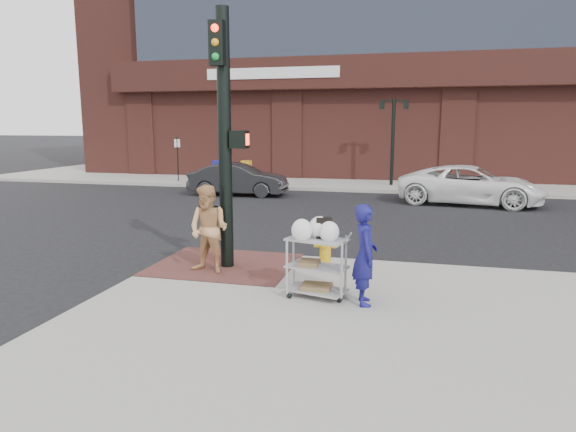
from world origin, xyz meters
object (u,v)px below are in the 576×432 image
(pedestrian_tan, at_px, (209,229))
(utility_cart, at_px, (317,261))
(traffic_signal_pole, at_px, (225,133))
(fire_hydrant, at_px, (325,246))
(woman_blue, at_px, (365,255))
(sedan_dark, at_px, (238,179))
(lamp_post, at_px, (393,132))
(minivan_white, at_px, (471,185))

(pedestrian_tan, xyz_separation_m, utility_cart, (2.28, -0.89, -0.25))
(traffic_signal_pole, xyz_separation_m, fire_hydrant, (1.95, 0.25, -2.20))
(woman_blue, xyz_separation_m, sedan_dark, (-6.60, 12.58, -0.28))
(sedan_dark, bearing_deg, lamp_post, -59.00)
(lamp_post, distance_m, woman_blue, 16.82)
(sedan_dark, distance_m, utility_cart, 13.72)
(lamp_post, xyz_separation_m, traffic_signal_pole, (-2.48, -15.23, 0.21))
(lamp_post, xyz_separation_m, sedan_dark, (-6.19, -4.15, -1.94))
(minivan_white, bearing_deg, lamp_post, 44.74)
(traffic_signal_pole, height_order, sedan_dark, traffic_signal_pole)
(fire_hydrant, bearing_deg, sedan_dark, 117.58)
(utility_cart, bearing_deg, sedan_dark, 114.98)
(sedan_dark, bearing_deg, utility_cart, -157.86)
(woman_blue, relative_size, fire_hydrant, 1.71)
(traffic_signal_pole, distance_m, pedestrian_tan, 1.90)
(woman_blue, height_order, pedestrian_tan, pedestrian_tan)
(lamp_post, xyz_separation_m, fire_hydrant, (-0.53, -14.98, -1.99))
(pedestrian_tan, distance_m, sedan_dark, 12.07)
(traffic_signal_pole, distance_m, sedan_dark, 11.88)
(sedan_dark, bearing_deg, minivan_white, -94.26)
(woman_blue, relative_size, utility_cart, 1.21)
(traffic_signal_pole, xyz_separation_m, woman_blue, (2.88, -1.50, -1.87))
(traffic_signal_pole, relative_size, woman_blue, 3.09)
(woman_blue, xyz_separation_m, pedestrian_tan, (-3.08, 1.04, 0.05))
(minivan_white, bearing_deg, traffic_signal_pole, 161.63)
(sedan_dark, height_order, utility_cart, utility_cart)
(utility_cart, bearing_deg, lamp_post, 88.63)
(minivan_white, relative_size, utility_cart, 3.93)
(traffic_signal_pole, bearing_deg, utility_cart, -33.05)
(woman_blue, distance_m, sedan_dark, 14.21)
(lamp_post, bearing_deg, fire_hydrant, -92.03)
(traffic_signal_pole, bearing_deg, fire_hydrant, 7.29)
(sedan_dark, relative_size, minivan_white, 0.79)
(traffic_signal_pole, xyz_separation_m, sedan_dark, (-3.71, 11.08, -2.15))
(pedestrian_tan, height_order, utility_cart, pedestrian_tan)
(pedestrian_tan, distance_m, fire_hydrant, 2.29)
(pedestrian_tan, bearing_deg, woman_blue, -8.11)
(traffic_signal_pole, xyz_separation_m, pedestrian_tan, (-0.20, -0.46, -1.83))
(lamp_post, relative_size, fire_hydrant, 4.24)
(utility_cart, relative_size, fire_hydrant, 1.42)
(pedestrian_tan, bearing_deg, minivan_white, 73.32)
(pedestrian_tan, bearing_deg, lamp_post, 90.88)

